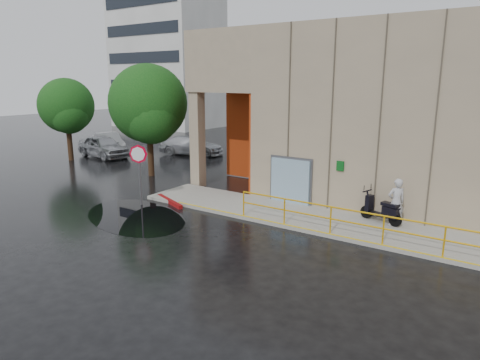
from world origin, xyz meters
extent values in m
plane|color=black|center=(0.00, 0.00, 0.00)|extent=(120.00, 120.00, 0.00)
cube|color=gray|center=(4.00, 4.50, 0.07)|extent=(20.00, 3.00, 0.15)
cube|color=gray|center=(6.00, 11.00, 4.00)|extent=(16.00, 10.00, 8.00)
cube|color=gray|center=(-4.00, 11.00, 6.50)|extent=(4.00, 10.00, 3.00)
cube|color=gray|center=(-5.60, 6.40, 2.50)|extent=(0.60, 0.60, 5.00)
cube|color=#B13410|center=(-4.00, 9.50, 2.50)|extent=(3.80, 0.15, 4.90)
cube|color=#B13410|center=(-2.05, 7.75, 2.50)|extent=(0.10, 3.50, 4.90)
cube|color=#96B6CD|center=(0.20, 5.88, 1.15)|extent=(1.90, 0.10, 2.00)
cube|color=#5A5A5F|center=(0.20, 5.96, 1.15)|extent=(2.10, 0.06, 2.20)
cube|color=#0B4F17|center=(2.50, 5.94, 2.10)|extent=(0.32, 0.04, 0.42)
cylinder|color=#DFA20B|center=(4.25, 3.15, 1.15)|extent=(9.50, 0.06, 0.06)
cylinder|color=#DFA20B|center=(4.25, 3.15, 0.70)|extent=(9.50, 0.06, 0.06)
cube|color=beige|center=(-28.00, 28.00, 7.50)|extent=(12.00, 8.00, 15.00)
imported|color=#B5B5BA|center=(5.01, 5.37, 1.07)|extent=(0.80, 0.77, 1.85)
cylinder|color=black|center=(3.84, 5.61, 0.41)|extent=(0.52, 0.25, 0.52)
cylinder|color=black|center=(5.07, 5.22, 0.41)|extent=(0.52, 0.25, 0.52)
cylinder|color=#5A5A5F|center=(-5.50, 2.17, 1.21)|extent=(0.08, 0.08, 2.43)
cylinder|color=red|center=(-5.50, 2.14, 2.37)|extent=(0.77, 0.40, 0.84)
cylinder|color=white|center=(-5.50, 2.11, 2.37)|extent=(0.60, 0.29, 0.66)
cube|color=maroon|center=(-4.63, 3.10, 0.09)|extent=(2.29, 1.08, 0.18)
cube|color=black|center=(-4.47, 0.84, 0.00)|extent=(6.65, 5.31, 0.01)
imported|color=#A1A4A8|center=(-17.00, 9.23, 0.81)|extent=(5.01, 2.62, 1.63)
imported|color=#BCBCBE|center=(-18.74, 11.15, 0.75)|extent=(4.76, 3.36, 1.49)
imported|color=#A9ABB0|center=(-12.36, 13.73, 0.72)|extent=(5.33, 3.46, 1.44)
cylinder|color=black|center=(-9.59, 6.82, 1.46)|extent=(0.36, 0.36, 2.92)
sphere|color=#236019|center=(-9.59, 6.82, 4.28)|extent=(4.53, 4.53, 4.53)
sphere|color=#236019|center=(-8.99, 6.42, 3.60)|extent=(3.17, 3.17, 3.17)
cylinder|color=black|center=(-18.02, 7.19, 1.36)|extent=(0.36, 0.36, 2.72)
sphere|color=#295A18|center=(-18.02, 7.19, 3.85)|extent=(3.78, 3.78, 3.78)
sphere|color=#295A18|center=(-17.43, 6.94, 3.29)|extent=(2.65, 2.65, 2.65)
camera|label=1|loc=(8.86, -10.94, 5.64)|focal=32.00mm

